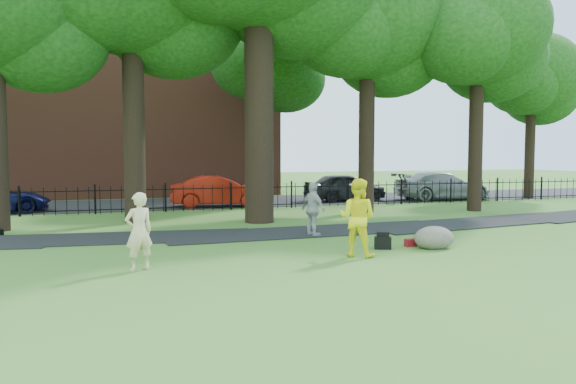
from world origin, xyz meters
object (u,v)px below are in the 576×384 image
object	(u,v)px
boulder	(434,236)
red_sedan	(219,191)
woman	(139,231)
man	(357,218)

from	to	relation	value
boulder	red_sedan	world-z (taller)	red_sedan
boulder	woman	bearing A→B (deg)	-176.85
boulder	red_sedan	distance (m)	14.08
man	boulder	size ratio (longest dim) A/B	1.73
woman	man	size ratio (longest dim) A/B	0.89
boulder	man	bearing A→B (deg)	-170.40
woman	boulder	distance (m)	8.03
boulder	red_sedan	xyz separation A→B (m)	(-3.32, 13.68, 0.44)
man	woman	bearing A→B (deg)	42.54
woman	man	xyz separation A→B (m)	(5.43, 0.01, 0.11)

